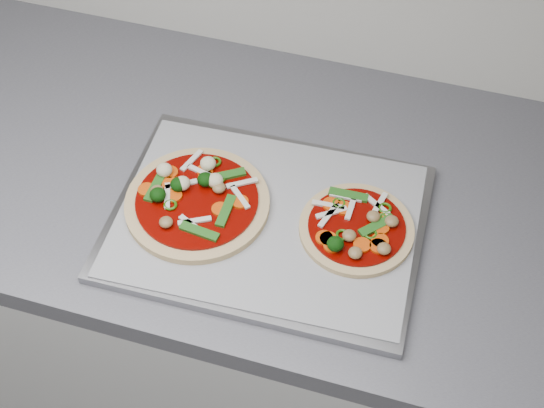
# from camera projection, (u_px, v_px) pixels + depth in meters

# --- Properties ---
(base_cabinet) EXTENTS (3.60, 0.60, 0.86)m
(base_cabinet) POSITION_uv_depth(u_px,v_px,m) (164.00, 304.00, 1.57)
(base_cabinet) COLOR silver
(base_cabinet) RESTS_ON ground
(countertop) EXTENTS (3.60, 0.60, 0.04)m
(countertop) POSITION_uv_depth(u_px,v_px,m) (133.00, 158.00, 1.22)
(countertop) COLOR slate
(countertop) RESTS_ON base_cabinet
(baking_tray) EXTENTS (0.46, 0.34, 0.01)m
(baking_tray) POSITION_uv_depth(u_px,v_px,m) (267.00, 222.00, 1.11)
(baking_tray) COLOR gray
(baking_tray) RESTS_ON countertop
(parchment) EXTENTS (0.44, 0.33, 0.00)m
(parchment) POSITION_uv_depth(u_px,v_px,m) (267.00, 219.00, 1.10)
(parchment) COLOR gray
(parchment) RESTS_ON baking_tray
(pizza_left) EXTENTS (0.28, 0.28, 0.04)m
(pizza_left) POSITION_uv_depth(u_px,v_px,m) (196.00, 199.00, 1.11)
(pizza_left) COLOR tan
(pizza_left) RESTS_ON parchment
(pizza_right) EXTENTS (0.18, 0.18, 0.03)m
(pizza_right) POSITION_uv_depth(u_px,v_px,m) (357.00, 228.00, 1.08)
(pizza_right) COLOR tan
(pizza_right) RESTS_ON parchment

